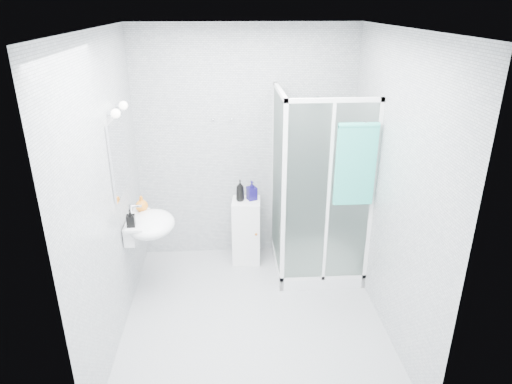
{
  "coord_description": "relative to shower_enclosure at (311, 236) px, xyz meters",
  "views": [
    {
      "loc": [
        -0.21,
        -3.54,
        2.79
      ],
      "look_at": [
        0.05,
        0.35,
        1.15
      ],
      "focal_mm": 32.0,
      "sensor_mm": 36.0,
      "label": 1
    }
  ],
  "objects": [
    {
      "name": "room",
      "position": [
        -0.67,
        -0.77,
        0.85
      ],
      "size": [
        2.4,
        2.6,
        2.6
      ],
      "color": "#BABFC1",
      "rests_on": "ground"
    },
    {
      "name": "shower_enclosure",
      "position": [
        0.0,
        0.0,
        0.0
      ],
      "size": [
        0.9,
        0.95,
        2.0
      ],
      "color": "white",
      "rests_on": "ground"
    },
    {
      "name": "wall_basin",
      "position": [
        -1.66,
        -0.32,
        0.35
      ],
      "size": [
        0.46,
        0.56,
        0.35
      ],
      "color": "white",
      "rests_on": "ground"
    },
    {
      "name": "mirror",
      "position": [
        -1.85,
        -0.32,
        1.05
      ],
      "size": [
        0.02,
        0.6,
        0.7
      ],
      "primitive_type": "cube",
      "color": "white",
      "rests_on": "room"
    },
    {
      "name": "vanity_lights",
      "position": [
        -1.8,
        -0.32,
        1.47
      ],
      "size": [
        0.1,
        0.4,
        0.08
      ],
      "color": "silver",
      "rests_on": "room"
    },
    {
      "name": "wall_hooks",
      "position": [
        -0.92,
        0.49,
        1.17
      ],
      "size": [
        0.23,
        0.06,
        0.03
      ],
      "color": "silver",
      "rests_on": "room"
    },
    {
      "name": "storage_cabinet",
      "position": [
        -0.68,
        0.29,
        -0.07
      ],
      "size": [
        0.33,
        0.35,
        0.75
      ],
      "rotation": [
        0.0,
        0.0,
        -0.08
      ],
      "color": "white",
      "rests_on": "ground"
    },
    {
      "name": "hand_towel",
      "position": [
        0.3,
        -0.4,
        0.96
      ],
      "size": [
        0.37,
        0.05,
        0.79
      ],
      "color": "#2FB29F",
      "rests_on": "shower_enclosure"
    },
    {
      "name": "shampoo_bottle_a",
      "position": [
        -0.75,
        0.3,
        0.43
      ],
      "size": [
        0.1,
        0.1,
        0.24
      ],
      "primitive_type": "imported",
      "rotation": [
        0.0,
        0.0,
        0.05
      ],
      "color": "black",
      "rests_on": "storage_cabinet"
    },
    {
      "name": "shampoo_bottle_b",
      "position": [
        -0.62,
        0.32,
        0.41
      ],
      "size": [
        0.13,
        0.13,
        0.22
      ],
      "primitive_type": "imported",
      "rotation": [
        0.0,
        0.0,
        0.36
      ],
      "color": "#150E54",
      "rests_on": "storage_cabinet"
    },
    {
      "name": "soap_dispenser_orange",
      "position": [
        -1.73,
        -0.14,
        0.49
      ],
      "size": [
        0.14,
        0.14,
        0.16
      ],
      "primitive_type": "imported",
      "rotation": [
        0.0,
        0.0,
        0.11
      ],
      "color": "orange",
      "rests_on": "wall_basin"
    },
    {
      "name": "soap_dispenser_black",
      "position": [
        -1.78,
        -0.47,
        0.5
      ],
      "size": [
        0.08,
        0.08,
        0.17
      ],
      "primitive_type": "imported",
      "rotation": [
        0.0,
        0.0,
        0.08
      ],
      "color": "black",
      "rests_on": "wall_basin"
    }
  ]
}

